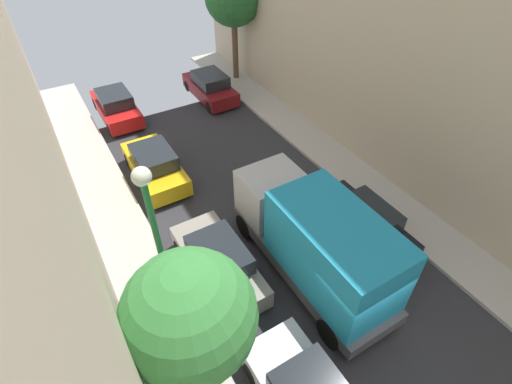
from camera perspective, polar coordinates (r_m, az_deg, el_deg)
The scene contains 10 objects.
ground at distance 12.76m, azimuth 15.61°, elevation -20.01°, with size 32.00×32.00×0.00m, color #2D2D33.
sidewalk_right at distance 15.61m, azimuth 29.24°, elevation -9.63°, with size 2.00×44.00×0.15m, color #B7B2A8.
parked_car_left_3 at distance 13.02m, azimuth -5.62°, elevation -10.42°, with size 1.78×4.20×1.57m.
parked_car_left_4 at distance 17.35m, azimuth -14.87°, elevation 3.85°, with size 1.78×4.20×1.57m.
parked_car_left_5 at distance 22.53m, azimuth -20.18°, elevation 11.93°, with size 1.78×4.20×1.57m.
parked_car_right_1 at distance 14.69m, azimuth 15.66°, elevation -4.51°, with size 1.78×4.20×1.57m.
parked_car_right_2 at distance 23.42m, azimuth -6.85°, elevation 15.31°, with size 1.78×4.20×1.57m.
delivery_truck at distance 12.29m, azimuth 8.88°, elevation -7.20°, with size 2.26×6.60×3.38m.
street_tree_0 at distance 8.01m, azimuth -9.89°, elevation -17.90°, with size 2.74×2.74×5.36m.
lamp_post at distance 9.61m, azimuth -14.63°, elevation -6.29°, with size 0.44×0.44×5.92m.
Camera 1 is at (-5.73, -3.29, 10.92)m, focal length 26.78 mm.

